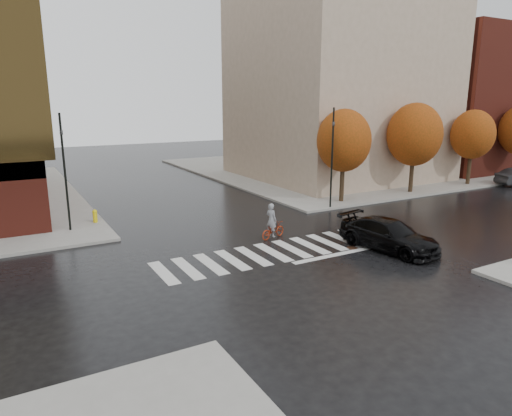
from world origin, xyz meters
The scene contains 14 objects.
ground centered at (0.00, 0.00, 0.00)m, with size 120.00×120.00×0.00m, color black.
sidewalk_ne centered at (21.00, 21.00, 0.07)m, with size 30.00×30.00×0.15m, color gray.
crosswalk centered at (0.00, 0.50, 0.01)m, with size 12.00×3.00×0.01m, color silver.
building_ne_tan centered at (17.00, 17.00, 9.15)m, with size 16.00×16.00×18.00m, color gray.
building_ne_brick centered at (33.00, 16.00, 7.15)m, with size 14.00×14.00×14.00m, color maroon.
tree_ne_a centered at (10.00, 7.40, 4.46)m, with size 3.80×3.80×6.50m.
tree_ne_b centered at (17.00, 7.40, 4.62)m, with size 4.20×4.20×6.89m.
tree_ne_c centered at (24.00, 7.40, 4.37)m, with size 3.60×3.60×6.31m.
sedan centered at (5.21, -1.92, 0.76)m, with size 2.12×5.22×1.51m, color black.
cyclist centered at (1.20, 2.50, 0.66)m, with size 1.79×1.08×1.92m.
traffic_light_nw centered at (-8.06, 9.00, 3.72)m, with size 0.20×0.18×6.42m.
traffic_light_ne centered at (8.13, 6.30, 3.84)m, with size 0.18×0.20×6.61m.
fire_hydrant centered at (-6.53, 10.00, 0.58)m, with size 0.28×0.28×0.78m.
manhole centered at (3.81, -0.89, 0.01)m, with size 0.54×0.54×0.01m, color #4D2C1B.
Camera 1 is at (-11.07, -17.46, 7.22)m, focal length 32.00 mm.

